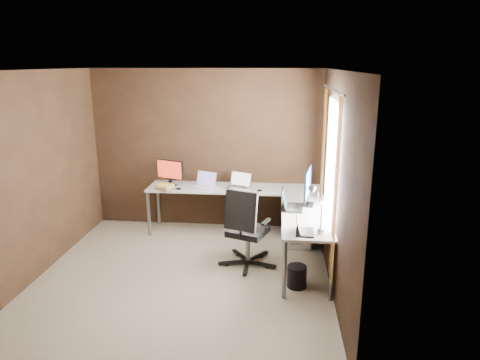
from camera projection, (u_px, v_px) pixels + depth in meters
The scene contains 15 objects.
room at pixel (210, 177), 5.05m from camera, with size 3.60×3.60×2.50m.
desk at pixel (256, 201), 6.10m from camera, with size 2.65×2.25×0.73m.
drawer_pedestal at pixel (297, 224), 6.25m from camera, with size 0.42×0.50×0.60m, color white.
monitor_left at pixel (170, 171), 6.60m from camera, with size 0.44×0.21×0.40m.
monitor_right at pixel (308, 185), 5.68m from camera, with size 0.18×0.61×0.50m.
laptop_white at pixel (205, 184), 6.57m from camera, with size 0.41×0.36×0.23m.
laptop_silver at pixel (239, 185), 6.52m from camera, with size 0.43×0.37×0.24m.
laptop_black_big at pixel (289, 204), 5.61m from camera, with size 0.31×0.41×0.26m.
laptop_black_small at pixel (302, 229), 4.80m from camera, with size 0.22×0.29×0.19m.
book_stack at pixel (165, 187), 6.45m from camera, with size 0.32×0.30×0.08m.
mouse_left at pixel (178, 189), 6.43m from camera, with size 0.08×0.05×0.03m, color black.
mouse_corner at pixel (260, 190), 6.34m from camera, with size 0.08×0.05×0.03m, color black.
desk_lamp at pixel (315, 203), 4.77m from camera, with size 0.18×0.21×0.53m.
office_chair at pixel (247, 243), 5.56m from camera, with size 0.59×0.63×1.06m.
wastebasket at pixel (297, 276), 5.06m from camera, with size 0.23×0.23×0.26m, color black.
Camera 1 is at (1.15, -4.76, 2.58)m, focal length 32.00 mm.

